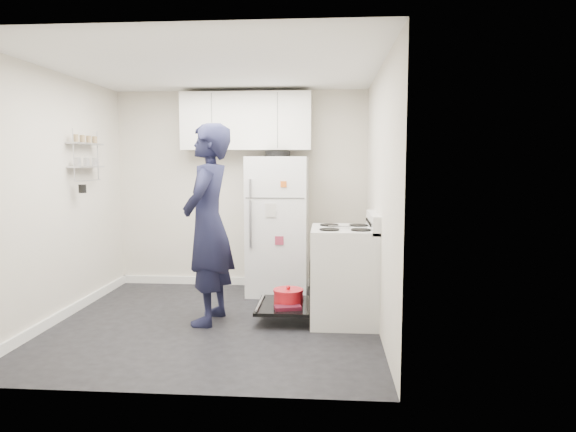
# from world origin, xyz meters

# --- Properties ---
(room) EXTENTS (3.21, 3.21, 2.51)m
(room) POSITION_xyz_m (-0.03, 0.03, 1.21)
(room) COLOR black
(room) RESTS_ON ground
(electric_range) EXTENTS (0.66, 0.76, 1.10)m
(electric_range) POSITION_xyz_m (1.26, 0.15, 0.47)
(electric_range) COLOR silver
(electric_range) RESTS_ON ground
(open_oven_door) EXTENTS (0.55, 0.70, 0.23)m
(open_oven_door) POSITION_xyz_m (0.69, 0.15, 0.19)
(open_oven_door) COLOR black
(open_oven_door) RESTS_ON ground
(refrigerator) EXTENTS (0.72, 0.74, 1.74)m
(refrigerator) POSITION_xyz_m (0.50, 1.25, 0.84)
(refrigerator) COLOR white
(refrigerator) RESTS_ON ground
(upper_cabinets) EXTENTS (1.60, 0.33, 0.70)m
(upper_cabinets) POSITION_xyz_m (0.10, 1.43, 2.10)
(upper_cabinets) COLOR silver
(upper_cabinets) RESTS_ON room
(wall_shelf_rack) EXTENTS (0.14, 0.60, 0.61)m
(wall_shelf_rack) POSITION_xyz_m (-1.52, 0.49, 1.68)
(wall_shelf_rack) COLOR #B2B2B7
(wall_shelf_rack) RESTS_ON room
(person) EXTENTS (0.54, 0.76, 1.98)m
(person) POSITION_xyz_m (-0.07, 0.02, 0.99)
(person) COLOR #161832
(person) RESTS_ON ground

